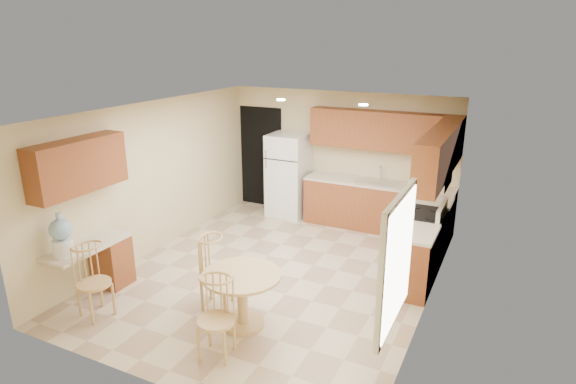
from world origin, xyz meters
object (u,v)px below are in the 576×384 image
at_px(stove, 420,239).
at_px(chair_table_b, 211,315).
at_px(chair_table_a, 212,268).
at_px(water_crock, 62,237).
at_px(dining_table, 242,292).
at_px(chair_desk, 87,278).
at_px(refrigerator, 288,175).

xyz_separation_m(stove, chair_table_b, (-1.60, -3.34, 0.11)).
xyz_separation_m(stove, chair_table_a, (-2.20, -2.45, 0.13)).
relative_size(chair_table_a, water_crock, 1.69).
xyz_separation_m(stove, dining_table, (-1.65, -2.60, 0.00)).
distance_m(dining_table, chair_desk, 1.97).
bearing_deg(chair_desk, stove, 147.27).
distance_m(chair_table_a, chair_desk, 1.55).
xyz_separation_m(stove, water_crock, (-3.92, -3.25, 0.57)).
height_order(stove, chair_desk, stove).
bearing_deg(chair_table_b, refrigerator, -86.64).
bearing_deg(chair_table_b, water_crock, -14.63).
xyz_separation_m(dining_table, chair_desk, (-1.83, -0.72, 0.12)).
bearing_deg(refrigerator, dining_table, -72.20).
bearing_deg(chair_table_a, refrigerator, 176.27).
distance_m(dining_table, chair_table_b, 0.75).
distance_m(refrigerator, chair_table_a, 3.74).
bearing_deg(chair_desk, water_crock, -85.70).
bearing_deg(chair_desk, dining_table, 125.03).
height_order(stove, chair_table_a, stove).
distance_m(chair_table_b, water_crock, 2.37).
height_order(dining_table, chair_desk, chair_desk).
relative_size(dining_table, water_crock, 1.67).
xyz_separation_m(chair_table_a, water_crock, (-1.73, -0.80, 0.43)).
relative_size(chair_desk, water_crock, 1.65).
bearing_deg(dining_table, chair_table_a, 164.22).
bearing_deg(chair_table_a, dining_table, 60.03).
bearing_deg(chair_table_a, water_crock, -79.31).
bearing_deg(chair_desk, chair_table_b, 102.87).
distance_m(stove, chair_table_a, 3.29).
bearing_deg(chair_desk, refrigerator, -173.97).
bearing_deg(refrigerator, chair_table_b, -74.37).
distance_m(refrigerator, chair_table_b, 4.75).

